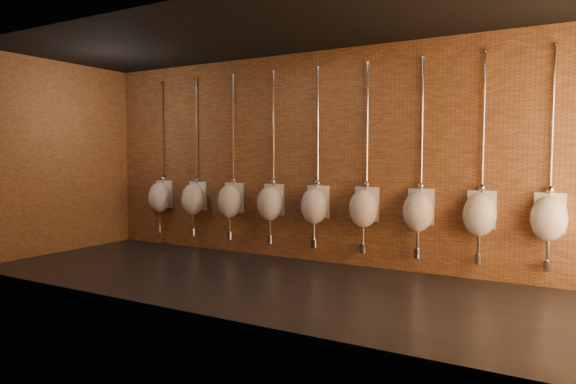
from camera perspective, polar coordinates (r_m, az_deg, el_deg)
name	(u,v)px	position (r m, az deg, el deg)	size (l,w,h in m)	color
ground	(274,283)	(6.67, -1.52, -10.04)	(8.50, 8.50, 0.00)	black
room_shell	(274,125)	(6.48, -1.56, 7.48)	(8.54, 3.04, 3.22)	black
urinal_0	(160,197)	(9.59, -14.08, -0.49)	(0.43, 0.38, 2.72)	white
urinal_1	(193,198)	(9.06, -10.49, -0.69)	(0.43, 0.38, 2.72)	white
urinal_2	(230,200)	(8.57, -6.47, -0.92)	(0.43, 0.38, 2.72)	white
urinal_3	(270,202)	(8.13, -2.00, -1.16)	(0.43, 0.38, 2.72)	white
urinal_4	(315,205)	(7.74, 2.96, -1.42)	(0.43, 0.38, 2.72)	white
urinal_5	(364,207)	(7.41, 8.40, -1.70)	(0.43, 0.38, 2.72)	white
urinal_6	(418,210)	(7.16, 14.29, -1.98)	(0.43, 0.38, 2.72)	white
urinal_7	(480,214)	(6.99, 20.53, -2.25)	(0.43, 0.38, 2.72)	white
urinal_8	(549,217)	(6.91, 27.00, -2.51)	(0.43, 0.38, 2.72)	white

